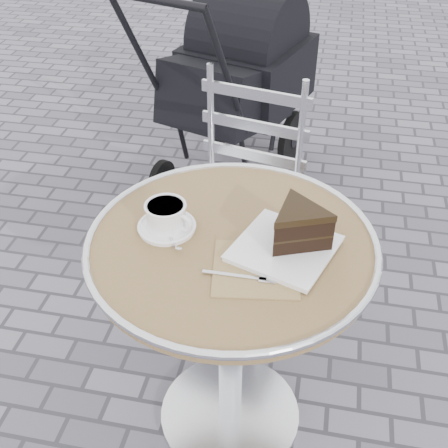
% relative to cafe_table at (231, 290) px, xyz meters
% --- Properties ---
extents(ground, '(80.00, 80.00, 0.00)m').
position_rel_cafe_table_xyz_m(ground, '(0.00, 0.00, -0.57)').
color(ground, slate).
rests_on(ground, ground).
extents(cafe_table, '(0.72, 0.72, 0.74)m').
position_rel_cafe_table_xyz_m(cafe_table, '(0.00, 0.00, 0.00)').
color(cafe_table, silver).
rests_on(cafe_table, ground).
extents(cappuccino_set, '(0.14, 0.16, 0.07)m').
position_rel_cafe_table_xyz_m(cappuccino_set, '(-0.17, 0.02, 0.20)').
color(cappuccino_set, white).
rests_on(cappuccino_set, cafe_table).
extents(cake_plate_set, '(0.33, 0.32, 0.12)m').
position_rel_cafe_table_xyz_m(cake_plate_set, '(0.15, -0.00, 0.22)').
color(cake_plate_set, '#927350').
rests_on(cake_plate_set, cafe_table).
extents(bistro_chair, '(0.47, 0.47, 0.87)m').
position_rel_cafe_table_xyz_m(bistro_chair, '(-0.07, 0.63, -0.03)').
color(bistro_chair, silver).
rests_on(bistro_chair, ground).
extents(baby_stroller, '(0.74, 1.09, 1.04)m').
position_rel_cafe_table_xyz_m(baby_stroller, '(-0.25, 1.46, -0.10)').
color(baby_stroller, black).
rests_on(baby_stroller, ground).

